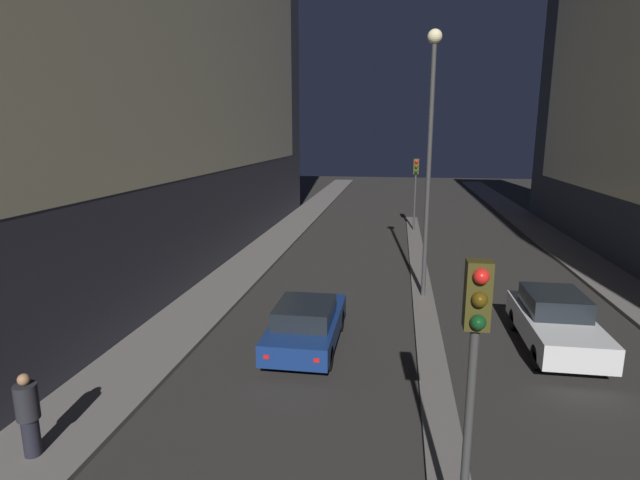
# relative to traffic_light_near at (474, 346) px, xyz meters

# --- Properties ---
(median_strip) EXTENTS (0.76, 32.04, 0.13)m
(median_strip) POSITION_rel_traffic_light_near_xyz_m (0.00, 12.99, -3.24)
(median_strip) COLOR #66605B
(median_strip) RESTS_ON ground
(traffic_light_near) EXTENTS (0.32, 0.42, 4.31)m
(traffic_light_near) POSITION_rel_traffic_light_near_xyz_m (0.00, 0.00, 0.00)
(traffic_light_near) COLOR #383838
(traffic_light_near) RESTS_ON median_strip
(traffic_light_mid) EXTENTS (0.32, 0.42, 4.31)m
(traffic_light_mid) POSITION_rel_traffic_light_near_xyz_m (0.00, 24.24, 0.00)
(traffic_light_mid) COLOR #383838
(traffic_light_mid) RESTS_ON median_strip
(street_lamp) EXTENTS (0.49, 0.49, 9.21)m
(street_lamp) POSITION_rel_traffic_light_near_xyz_m (0.00, 11.62, 2.78)
(street_lamp) COLOR #383838
(street_lamp) RESTS_ON median_strip
(car_left_lane) EXTENTS (1.78, 4.29, 1.42)m
(car_left_lane) POSITION_rel_traffic_light_near_xyz_m (-3.47, 6.75, -2.58)
(car_left_lane) COLOR navy
(car_left_lane) RESTS_ON ground
(car_right_lane) EXTENTS (1.80, 4.34, 1.57)m
(car_right_lane) POSITION_rel_traffic_light_near_xyz_m (3.47, 7.83, -2.52)
(car_right_lane) COLOR silver
(car_right_lane) RESTS_ON ground
(pedestrian_on_left_sidewalk) EXTENTS (0.41, 0.41, 1.64)m
(pedestrian_on_left_sidewalk) POSITION_rel_traffic_light_near_xyz_m (-7.62, 1.06, -2.33)
(pedestrian_on_left_sidewalk) COLOR black
(pedestrian_on_left_sidewalk) RESTS_ON sidewalk_left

